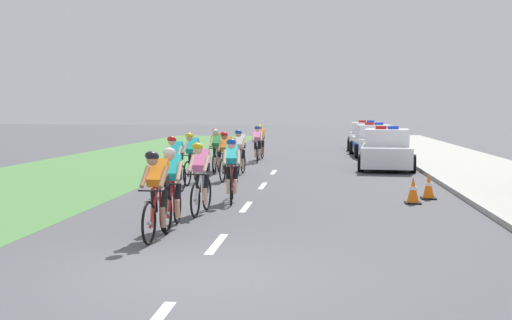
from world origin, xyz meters
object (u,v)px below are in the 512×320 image
Objects in this scene: traffic_cone_near at (429,187)px; cyclist_tenth at (216,149)px; cyclist_ninth at (217,151)px; cyclist_eleventh at (257,144)px; police_car_third at (366,137)px; cyclist_third at (201,177)px; police_car_second at (374,142)px; traffic_cone_mid at (413,191)px; cyclist_lead at (157,194)px; cyclist_fourth at (232,169)px; cyclist_eighth at (240,152)px; police_car_nearest at (387,150)px; cyclist_second at (172,187)px; cyclist_seventh at (226,155)px; cyclist_twelfth at (260,142)px; cyclist_fifth at (175,164)px; cyclist_sixth at (192,158)px.

cyclist_tenth is at bearing 133.97° from traffic_cone_near.
cyclist_eleventh is (0.93, 4.63, 0.00)m from cyclist_ninth.
cyclist_tenth is (-0.17, 0.96, 0.00)m from cyclist_ninth.
cyclist_third is at bearing -102.37° from police_car_third.
police_car_second is at bearing 74.03° from cyclist_third.
traffic_cone_mid is (4.67, 1.98, -0.48)m from cyclist_third.
cyclist_lead and cyclist_ninth have the same top height.
police_car_third is 19.58m from traffic_cone_near.
cyclist_fourth is 1.00× the size of cyclist_eighth.
cyclist_second is at bearing -112.22° from police_car_nearest.
police_car_second is (5.13, 9.11, -0.11)m from cyclist_eighth.
cyclist_eleventh is at bearing 92.85° from cyclist_fourth.
traffic_cone_mid is (5.09, -4.26, -0.48)m from cyclist_seventh.
cyclist_tenth is 1.00× the size of cyclist_twelfth.
cyclist_fifth is at bearing 169.86° from traffic_cone_mid.
traffic_cone_near is (5.32, -10.33, -0.48)m from cyclist_eleventh.
traffic_cone_mid is (4.91, 4.63, -0.48)m from cyclist_lead.
cyclist_second is 1.00× the size of cyclist_sixth.
cyclist_ninth is at bearing -98.65° from cyclist_twelfth.
cyclist_eleventh is 1.00× the size of cyclist_twelfth.
cyclist_third is at bearing -151.46° from traffic_cone_near.
cyclist_eleventh is at bearing 89.82° from cyclist_second.
cyclist_twelfth is (1.09, 11.53, 0.00)m from cyclist_fifth.
cyclist_eleventh is 0.38× the size of police_car_third.
police_car_second is at bearing 66.36° from cyclist_fifth.
cyclist_lead is 2.69× the size of traffic_cone_near.
cyclist_fifth is 3.31m from cyclist_seventh.
cyclist_seventh and cyclist_eighth have the same top height.
cyclist_fourth is (0.64, 4.43, 0.00)m from cyclist_lead.
cyclist_second is 7.02m from traffic_cone_near.
cyclist_fourth and cyclist_seventh have the same top height.
cyclist_ninth is at bearing -101.40° from cyclist_eleventh.
cyclist_sixth is 1.00× the size of cyclist_seventh.
cyclist_fifth reaches higher than traffic_cone_near.
cyclist_fourth is at bearing 80.02° from cyclist_second.
police_car_nearest reaches higher than cyclist_fifth.
cyclist_fourth is 6.30m from cyclist_eighth.
cyclist_eleventh is at bearing -118.76° from police_car_third.
cyclist_seventh is 0.38× the size of police_car_second.
cyclist_fifth is at bearing -107.71° from police_car_third.
cyclist_lead is 15.79m from cyclist_eleventh.
police_car_nearest reaches higher than cyclist_second.
cyclist_eleventh reaches higher than traffic_cone_near.
traffic_cone_mid is (4.27, 0.20, -0.48)m from cyclist_fourth.
cyclist_fourth is at bearing -84.31° from cyclist_eighth.
cyclist_seventh is (0.85, 3.20, 0.00)m from cyclist_fifth.
cyclist_fifth is at bearing -96.24° from cyclist_eleventh.
cyclist_twelfth is at bearing 81.35° from cyclist_ninth.
cyclist_third is (0.21, 1.69, 0.00)m from cyclist_second.
cyclist_eleventh is at bearing 89.32° from cyclist_eighth.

